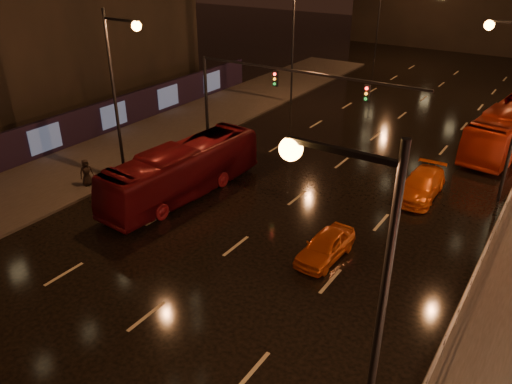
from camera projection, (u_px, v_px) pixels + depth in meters
ground at (328, 173)px, 31.35m from camera, size 140.00×140.00×0.00m
sidewalk_left at (118, 153)px, 34.23m from camera, size 7.00×70.00×0.15m
hoarding_left at (43, 139)px, 33.29m from camera, size 0.30×46.00×2.50m
traffic_signal at (261, 88)px, 31.70m from camera, size 15.31×0.32×6.20m
streetlight_right at (352, 289)px, 10.65m from camera, size 2.64×0.50×10.00m
railing_right at (500, 219)px, 24.43m from camera, size 0.05×56.00×1.00m
bus_red at (183, 171)px, 28.13m from camera, size 3.17×10.84×2.98m
bus_curb at (507, 128)px, 34.22m from camera, size 3.89×11.44×3.12m
taxi_near at (326, 246)px, 22.75m from camera, size 1.69×3.81×1.27m
taxi_far at (421, 185)px, 28.28m from camera, size 2.07×4.83×1.39m
pedestrian_c at (86, 173)px, 29.16m from camera, size 0.77×0.93×1.62m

